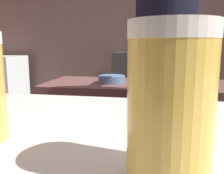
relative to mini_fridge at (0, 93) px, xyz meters
name	(u,v)px	position (x,y,z in m)	size (l,w,h in m)	color
wall_back	(146,33)	(2.03, 0.45, 0.83)	(5.20, 0.10, 2.70)	brown
prep_counter	(179,140)	(2.38, -1.19, -0.07)	(2.10, 0.60, 0.90)	brown
back_shelf	(148,93)	(2.09, 0.17, 0.03)	(0.94, 0.36, 1.09)	#353738
mini_fridge	(0,93)	(0.00, 0.00, 0.00)	(0.64, 0.58, 1.03)	white
bartender	(164,79)	(2.23, -1.65, 0.49)	(0.46, 0.53, 1.73)	#27323A
mixing_bowl	(112,79)	(1.85, -1.22, 0.41)	(0.21, 0.21, 0.06)	slate
chefs_knife	(201,85)	(2.51, -1.24, 0.39)	(0.24, 0.03, 0.01)	silver
pint_glass_near	(170,102)	(2.21, -2.88, 0.64)	(0.08, 0.08, 0.15)	#E5BB4B
bottle_vinegar	(174,47)	(2.40, 0.09, 0.65)	(0.07, 0.07, 0.19)	#B72A11
bottle_hot_sauce	(160,44)	(2.22, 0.20, 0.68)	(0.07, 0.07, 0.26)	#C8C278
bottle_soy	(148,46)	(2.08, 0.13, 0.65)	(0.06, 0.06, 0.20)	#385995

